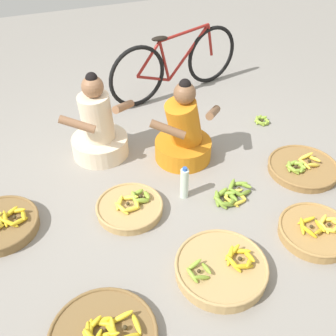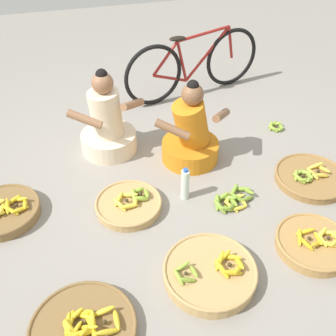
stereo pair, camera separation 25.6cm
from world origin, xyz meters
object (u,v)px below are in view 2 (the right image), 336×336
at_px(bicycle_leaning, 194,65).
at_px(banana_basket_near_vendor, 3,211).
at_px(vendor_woman_behind, 107,126).
at_px(banana_basket_near_bicycle, 129,204).
at_px(vendor_woman_front, 191,136).
at_px(banana_basket_front_center, 314,243).
at_px(water_bottle, 185,184).
at_px(banana_basket_mid_right, 83,329).
at_px(banana_basket_back_left, 210,272).
at_px(loose_bananas_front_right, 276,127).
at_px(loose_bananas_front_left, 233,200).
at_px(banana_basket_mid_left, 311,177).

distance_m(bicycle_leaning, banana_basket_near_vendor, 2.56).
xyz_separation_m(vendor_woman_behind, banana_basket_near_bicycle, (0.02, -0.84, -0.22)).
xyz_separation_m(vendor_woman_front, banana_basket_front_center, (0.53, -1.25, -0.20)).
bearing_deg(water_bottle, banana_basket_near_vendor, 173.12).
bearing_deg(vendor_woman_behind, water_bottle, -59.38).
relative_size(vendor_woman_front, banana_basket_near_bicycle, 1.49).
xyz_separation_m(banana_basket_mid_right, banana_basket_back_left, (0.86, 0.17, 0.02)).
bearing_deg(banana_basket_front_center, water_bottle, 134.26).
height_order(loose_bananas_front_right, water_bottle, water_bottle).
relative_size(banana_basket_front_center, loose_bananas_front_right, 3.02).
relative_size(vendor_woman_behind, water_bottle, 2.72).
height_order(banana_basket_mid_right, loose_bananas_front_right, banana_basket_mid_right).
bearing_deg(loose_bananas_front_left, vendor_woman_front, 102.88).
distance_m(banana_basket_near_bicycle, banana_basket_mid_left, 1.58).
relative_size(banana_basket_front_center, water_bottle, 1.80).
bearing_deg(banana_basket_near_bicycle, vendor_woman_front, 36.33).
distance_m(banana_basket_front_center, banana_basket_mid_right, 1.68).
bearing_deg(loose_bananas_front_left, banana_basket_mid_right, -148.23).
xyz_separation_m(vendor_woman_front, banana_basket_mid_left, (0.91, -0.58, -0.21)).
xyz_separation_m(bicycle_leaning, water_bottle, (-0.62, -1.67, -0.21)).
xyz_separation_m(banana_basket_mid_left, loose_bananas_front_right, (0.10, 0.82, -0.02)).
distance_m(vendor_woman_front, vendor_woman_behind, 0.77).
bearing_deg(vendor_woman_front, loose_bananas_front_right, 13.30).
distance_m(banana_basket_mid_right, banana_basket_back_left, 0.88).
height_order(bicycle_leaning, banana_basket_front_center, bicycle_leaning).
bearing_deg(vendor_woman_front, bicycle_leaning, 70.63).
bearing_deg(banana_basket_back_left, banana_basket_near_vendor, 144.57).
xyz_separation_m(vendor_woman_behind, banana_basket_front_center, (1.23, -1.59, -0.22)).
distance_m(banana_basket_near_bicycle, loose_bananas_front_right, 1.83).
bearing_deg(banana_basket_back_left, vendor_woman_behind, 104.53).
bearing_deg(water_bottle, loose_bananas_front_right, 31.07).
distance_m(banana_basket_near_bicycle, banana_basket_mid_right, 1.07).
bearing_deg(banana_basket_near_vendor, banana_basket_mid_left, -5.94).
bearing_deg(banana_basket_front_center, vendor_woman_front, 113.09).
distance_m(vendor_woman_behind, banana_basket_mid_left, 1.87).
relative_size(banana_basket_near_vendor, banana_basket_mid_left, 0.93).
relative_size(loose_bananas_front_left, water_bottle, 1.27).
height_order(bicycle_leaning, water_bottle, bicycle_leaning).
xyz_separation_m(banana_basket_near_vendor, banana_basket_mid_left, (2.55, -0.27, -0.01)).
distance_m(banana_basket_near_bicycle, banana_basket_front_center, 1.42).
relative_size(bicycle_leaning, banana_basket_near_bicycle, 3.13).
bearing_deg(water_bottle, banana_basket_mid_left, -4.72).
bearing_deg(loose_bananas_front_right, banana_basket_mid_left, -96.69).
distance_m(vendor_woman_front, banana_basket_back_left, 1.33).
distance_m(bicycle_leaning, banana_basket_front_center, 2.45).
distance_m(vendor_woman_behind, banana_basket_mid_right, 1.86).
bearing_deg(banana_basket_front_center, banana_basket_near_vendor, 156.84).
xyz_separation_m(vendor_woman_behind, banana_basket_mid_right, (-0.44, -1.80, -0.23)).
xyz_separation_m(banana_basket_near_bicycle, banana_basket_near_vendor, (-0.96, 0.18, 0.01)).
bearing_deg(banana_basket_near_bicycle, banana_basket_front_center, -31.93).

